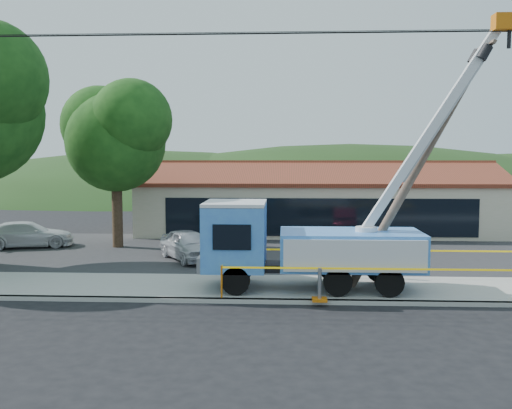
{
  "coord_description": "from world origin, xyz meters",
  "views": [
    {
      "loc": [
        1.97,
        -16.89,
        5.04
      ],
      "look_at": [
        0.85,
        5.0,
        3.12
      ],
      "focal_mm": 40.0,
      "sensor_mm": 36.0,
      "label": 1
    }
  ],
  "objects_px": {
    "car_silver": "(188,262)",
    "car_white": "(28,249)",
    "utility_truck": "(305,242)",
    "car_red": "(370,261)",
    "leaning_pole": "(429,147)"
  },
  "relations": [
    {
      "from": "utility_truck",
      "to": "leaning_pole",
      "type": "xyz_separation_m",
      "value": [
        4.46,
        0.32,
        3.46
      ]
    },
    {
      "from": "car_white",
      "to": "utility_truck",
      "type": "bearing_deg",
      "value": -140.03
    },
    {
      "from": "car_white",
      "to": "car_red",
      "type": "bearing_deg",
      "value": -116.55
    },
    {
      "from": "leaning_pole",
      "to": "car_red",
      "type": "xyz_separation_m",
      "value": [
        -1.15,
        6.06,
        -5.33
      ]
    },
    {
      "from": "utility_truck",
      "to": "leaning_pole",
      "type": "height_order",
      "value": "utility_truck"
    },
    {
      "from": "car_red",
      "to": "car_white",
      "type": "bearing_deg",
      "value": 166.32
    },
    {
      "from": "utility_truck",
      "to": "car_silver",
      "type": "relative_size",
      "value": 2.6
    },
    {
      "from": "car_silver",
      "to": "car_red",
      "type": "height_order",
      "value": "car_silver"
    },
    {
      "from": "utility_truck",
      "to": "car_red",
      "type": "distance_m",
      "value": 7.43
    },
    {
      "from": "leaning_pole",
      "to": "car_silver",
      "type": "height_order",
      "value": "leaning_pole"
    },
    {
      "from": "car_red",
      "to": "utility_truck",
      "type": "bearing_deg",
      "value": -122.98
    },
    {
      "from": "utility_truck",
      "to": "car_white",
      "type": "relative_size",
      "value": 2.3
    },
    {
      "from": "car_red",
      "to": "car_white",
      "type": "relative_size",
      "value": 0.9
    },
    {
      "from": "car_red",
      "to": "car_white",
      "type": "xyz_separation_m",
      "value": [
        -17.81,
        2.52,
        0.0
      ]
    },
    {
      "from": "car_silver",
      "to": "car_white",
      "type": "relative_size",
      "value": 0.89
    }
  ]
}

